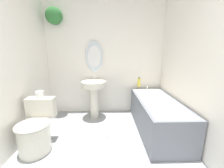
{
  "coord_description": "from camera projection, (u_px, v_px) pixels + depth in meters",
  "views": [
    {
      "loc": [
        0.05,
        -0.24,
        1.37
      ],
      "look_at": [
        0.11,
        1.74,
        0.91
      ],
      "focal_mm": 22.0,
      "sensor_mm": 36.0,
      "label": 1
    }
  ],
  "objects": [
    {
      "name": "wall_back",
      "position": [
        102.0,
        57.0,
        3.0
      ],
      "size": [
        2.63,
        0.32,
        2.4
      ],
      "color": "silver",
      "rests_on": "ground_plane"
    },
    {
      "name": "wall_right",
      "position": [
        209.0,
        66.0,
        1.67
      ],
      "size": [
        0.06,
        2.93,
        2.4
      ],
      "color": "silver",
      "rests_on": "ground_plane"
    },
    {
      "name": "toilet",
      "position": [
        36.0,
        130.0,
        1.95
      ],
      "size": [
        0.44,
        0.59,
        0.7
      ],
      "color": "beige",
      "rests_on": "ground_plane"
    },
    {
      "name": "pedestal_sink",
      "position": [
        94.0,
        92.0,
        2.85
      ],
      "size": [
        0.51,
        0.51,
        0.89
      ],
      "color": "beige",
      "rests_on": "ground_plane"
    },
    {
      "name": "bathtub",
      "position": [
        157.0,
        114.0,
        2.44
      ],
      "size": [
        0.65,
        1.54,
        0.64
      ],
      "color": "slate",
      "rests_on": "ground_plane"
    },
    {
      "name": "shampoo_bottle",
      "position": [
        139.0,
        82.0,
        2.96
      ],
      "size": [
        0.06,
        0.06,
        0.2
      ],
      "color": "gold",
      "rests_on": "bathtub"
    },
    {
      "name": "bath_mat",
      "position": [
        92.0,
        131.0,
        2.42
      ],
      "size": [
        0.6,
        0.39,
        0.02
      ],
      "color": "silver",
      "rests_on": "ground_plane"
    },
    {
      "name": "toilet_paper_roll",
      "position": [
        40.0,
        94.0,
        2.06
      ],
      "size": [
        0.11,
        0.11,
        0.1
      ],
      "color": "white",
      "rests_on": "toilet"
    }
  ]
}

